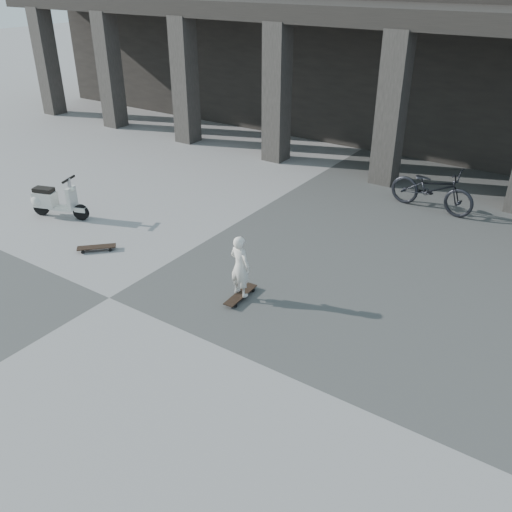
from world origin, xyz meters
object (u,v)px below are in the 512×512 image
Objects in this scene: longboard at (241,295)px; bicycle at (432,189)px; scooter at (50,200)px; child at (240,266)px; skateboard_spare at (97,247)px.

bicycle is at bearing -17.37° from longboard.
scooter is 0.68× the size of bicycle.
child reaches higher than scooter.
skateboard_spare is 0.50× the size of scooter.
bicycle reaches higher than longboard.
skateboard_spare reaches higher than longboard.
scooter is at bearing 82.69° from longboard.
bicycle is (1.50, 5.95, 0.48)m from longboard.
bicycle is at bearing 5.13° from skateboard_spare.
skateboard_spare is 0.34× the size of bicycle.
child is at bearing -41.89° from skateboard_spare.
longboard is at bearing 170.73° from bicycle.
scooter is (-2.28, 0.63, 0.33)m from skateboard_spare.
child is 5.93m from scooter.
bicycle is (5.13, 6.15, 0.48)m from skateboard_spare.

